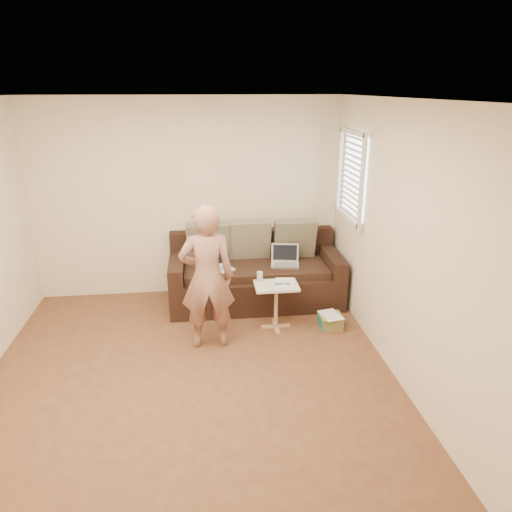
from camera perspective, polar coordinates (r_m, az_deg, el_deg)
name	(u,v)px	position (r m, az deg, el deg)	size (l,w,h in m)	color
floor	(191,386)	(4.65, -8.00, -15.51)	(4.50, 4.50, 0.00)	brown
ceiling	(175,99)	(3.79, -9.97, 18.42)	(4.50, 4.50, 0.00)	white
wall_back	(188,199)	(6.20, -8.39, 6.90)	(4.00, 4.00, 0.00)	beige
wall_front	(171,449)	(2.08, -10.44, -22.29)	(4.00, 4.00, 0.00)	beige
wall_right	(405,249)	(4.43, 17.89, 0.79)	(4.50, 4.50, 0.00)	beige
window_blinds	(352,176)	(5.67, 11.65, 9.61)	(0.12, 0.88, 1.08)	white
sofa	(256,272)	(6.05, -0.06, -1.93)	(2.20, 0.95, 0.85)	black
pillow_left	(208,242)	(6.08, -5.93, 1.76)	(0.55, 0.14, 0.55)	#5C5944
pillow_mid	(250,240)	(6.14, -0.79, 2.04)	(0.55, 0.14, 0.55)	#6A654B
pillow_right	(295,239)	(6.19, 4.78, 2.13)	(0.55, 0.14, 0.55)	#5C5944
laptop_silver	(285,266)	(5.99, 3.58, -1.19)	(0.36, 0.26, 0.24)	#B7BABC
laptop_white	(218,270)	(5.85, -4.65, -1.78)	(0.37, 0.27, 0.27)	white
person	(207,278)	(4.92, -6.03, -2.65)	(0.58, 0.39, 1.60)	#9C5F55
side_table	(276,306)	(5.47, 2.47, -6.16)	(0.50, 0.35, 0.55)	silver
drinking_glass	(260,277)	(5.41, 0.46, -2.56)	(0.07, 0.07, 0.12)	silver
scissors	(283,284)	(5.35, 3.29, -3.45)	(0.18, 0.10, 0.02)	silver
paper_on_table	(285,283)	(5.40, 3.57, -3.29)	(0.21, 0.30, 0.00)	white
striped_box	(330,321)	(5.60, 9.14, -7.92)	(0.27, 0.27, 0.17)	#C66C1D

